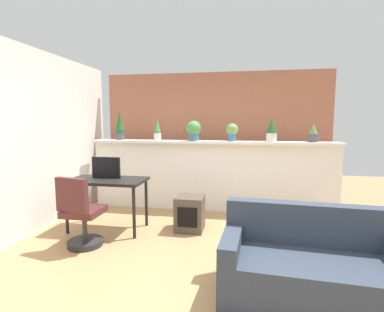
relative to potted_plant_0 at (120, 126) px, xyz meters
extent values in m
plane|color=tan|center=(1.68, -1.99, -1.48)|extent=(12.00, 12.00, 0.00)
cube|color=white|center=(1.68, 0.01, -0.88)|extent=(4.28, 0.16, 1.20)
cube|color=white|center=(1.68, -0.03, -0.26)|extent=(4.28, 0.33, 0.04)
cube|color=#AD664C|center=(1.68, 0.61, -0.23)|extent=(4.28, 0.10, 2.50)
cube|color=white|center=(-0.71, -1.59, -0.18)|extent=(0.12, 4.40, 2.60)
cylinder|color=#4C4C51|center=(0.00, 0.00, -0.18)|extent=(0.14, 0.14, 0.13)
sphere|color=#235B2D|center=(0.00, 0.00, -0.07)|extent=(0.17, 0.17, 0.17)
cone|color=#235B2D|center=(0.00, 0.00, 0.12)|extent=(0.14, 0.14, 0.31)
cylinder|color=silver|center=(0.73, -0.05, -0.18)|extent=(0.13, 0.13, 0.13)
sphere|color=#4C9347|center=(0.73, -0.05, -0.08)|extent=(0.11, 0.11, 0.11)
cone|color=#4C9347|center=(0.73, -0.05, 0.04)|extent=(0.09, 0.09, 0.19)
cylinder|color=#386B84|center=(1.38, -0.04, -0.18)|extent=(0.18, 0.18, 0.12)
sphere|color=#4C9347|center=(1.38, -0.04, -0.02)|extent=(0.26, 0.26, 0.26)
cylinder|color=#386B84|center=(2.05, 0.00, -0.18)|extent=(0.14, 0.14, 0.12)
sphere|color=#669E4C|center=(2.05, 0.00, -0.05)|extent=(0.21, 0.21, 0.21)
cylinder|color=silver|center=(2.70, -0.04, -0.17)|extent=(0.17, 0.17, 0.15)
cone|color=#235B2D|center=(2.70, -0.04, 0.02)|extent=(0.18, 0.18, 0.24)
cylinder|color=#4C4C51|center=(3.36, 0.00, -0.18)|extent=(0.16, 0.16, 0.13)
cone|color=#669E4C|center=(3.36, 0.00, -0.03)|extent=(0.13, 0.13, 0.17)
cylinder|color=black|center=(-0.19, -1.45, -1.13)|extent=(0.04, 0.04, 0.71)
cylinder|color=black|center=(0.81, -1.45, -1.13)|extent=(0.04, 0.04, 0.71)
cylinder|color=black|center=(-0.19, -0.95, -1.13)|extent=(0.04, 0.04, 0.71)
cylinder|color=black|center=(0.81, -0.95, -1.13)|extent=(0.04, 0.04, 0.71)
cube|color=black|center=(0.31, -1.20, -0.75)|extent=(1.10, 0.60, 0.04)
cube|color=black|center=(0.27, -1.12, -0.58)|extent=(0.43, 0.04, 0.31)
cylinder|color=#262628|center=(0.28, -1.78, -1.45)|extent=(0.44, 0.44, 0.07)
cylinder|color=#333333|center=(0.28, -1.78, -1.24)|extent=(0.06, 0.06, 0.34)
cube|color=#4C2323|center=(0.28, -1.78, -1.03)|extent=(0.44, 0.44, 0.08)
cube|color=#4C2323|center=(0.24, -1.97, -0.78)|extent=(0.45, 0.16, 0.42)
cube|color=#4C4238|center=(1.50, -1.00, -1.23)|extent=(0.40, 0.40, 0.50)
cube|color=black|center=(1.50, -1.19, -1.23)|extent=(0.28, 0.04, 0.28)
cube|color=#333D4C|center=(2.86, -2.50, -1.28)|extent=(1.61, 0.86, 0.40)
cube|color=#333D4C|center=(2.88, -2.20, -0.88)|extent=(1.57, 0.27, 0.40)
cube|color=#333D4C|center=(2.16, -2.45, -1.00)|extent=(0.21, 0.77, 0.16)
camera|label=1|loc=(2.26, -5.06, 0.09)|focal=27.32mm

